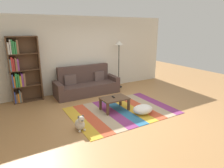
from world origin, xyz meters
The scene contains 10 objects.
ground_plane centered at (0.00, 0.00, 0.00)m, with size 14.00×14.00×0.00m, color #B27F4C.
back_wall centered at (0.00, 2.55, 1.35)m, with size 6.80×0.10×2.70m, color silver.
rug centered at (-0.03, 0.10, 0.00)m, with size 2.88×2.03×0.01m.
couch centered at (-0.30, 2.02, 0.34)m, with size 2.26×0.80×1.00m.
bookshelf centered at (-2.34, 2.31, 1.03)m, with size 0.90×0.28×2.06m.
coffee_table centered at (-0.19, 0.25, 0.31)m, with size 0.76×0.51×0.37m.
pouf centered at (0.36, -0.36, 0.13)m, with size 0.58×0.45×0.24m, color white.
dog centered at (-1.46, -0.33, 0.16)m, with size 0.22×0.35×0.40m.
standing_lamp centered at (1.15, 2.15, 1.52)m, with size 0.32×0.32×1.82m.
tv_remote centered at (-0.19, 0.30, 0.39)m, with size 0.04×0.15×0.02m, color black.
Camera 1 is at (-2.90, -4.26, 2.30)m, focal length 31.50 mm.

